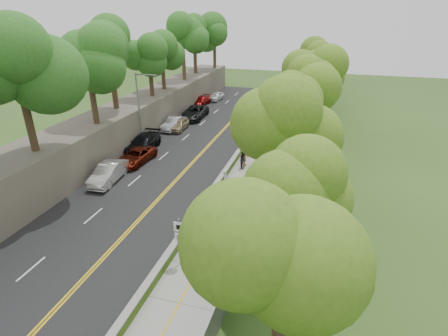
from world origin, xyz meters
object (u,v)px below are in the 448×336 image
(construction_barrel, at_px, (290,127))
(car_1, at_px, (108,173))
(streetlight, at_px, (141,105))
(concrete_block, at_px, (234,265))
(car_2, at_px, (136,156))
(painter_0, at_px, (209,215))
(person_far, at_px, (267,142))
(signpost, at_px, (179,236))

(construction_barrel, bearing_deg, car_1, -125.65)
(streetlight, distance_m, concrete_block, 22.77)
(streetlight, xyz_separation_m, construction_barrel, (14.76, 10.20, -4.15))
(construction_barrel, height_order, car_1, car_1)
(streetlight, bearing_deg, construction_barrel, 34.64)
(car_2, bearing_deg, streetlight, 112.52)
(construction_barrel, bearing_deg, painter_0, -97.00)
(person_far, bearing_deg, streetlight, 16.21)
(construction_barrel, xyz_separation_m, person_far, (-1.50, -7.71, 0.48))
(streetlight, height_order, car_2, streetlight)
(streetlight, height_order, painter_0, streetlight)
(streetlight, relative_size, signpost, 2.58)
(construction_barrel, height_order, car_2, car_2)
(signpost, xyz_separation_m, car_1, (-10.32, 8.29, -1.12))
(car_2, bearing_deg, painter_0, -35.86)
(signpost, relative_size, person_far, 1.69)
(painter_0, xyz_separation_m, person_far, (1.35, 15.49, -0.05))
(signpost, bearing_deg, person_far, 84.87)
(signpost, relative_size, concrete_block, 2.59)
(construction_barrel, distance_m, person_far, 7.87)
(streetlight, distance_m, person_far, 13.99)
(streetlight, relative_size, construction_barrel, 9.12)
(car_1, bearing_deg, construction_barrel, 49.01)
(signpost, distance_m, car_1, 13.29)
(signpost, relative_size, construction_barrel, 3.53)
(person_far, bearing_deg, construction_barrel, -95.45)
(concrete_block, xyz_separation_m, car_1, (-13.57, 8.10, 0.40))
(concrete_block, distance_m, person_far, 19.38)
(signpost, height_order, car_2, signpost)
(concrete_block, bearing_deg, person_far, 94.44)
(signpost, bearing_deg, painter_0, 84.31)
(signpost, bearing_deg, construction_barrel, 83.19)
(concrete_block, bearing_deg, painter_0, 126.68)
(car_2, height_order, painter_0, painter_0)
(car_2, bearing_deg, concrete_block, -39.39)
(car_1, xyz_separation_m, painter_0, (10.72, -4.28, 0.17))
(car_2, bearing_deg, signpost, -47.79)
(streetlight, bearing_deg, car_2, -71.32)
(signpost, xyz_separation_m, concrete_block, (3.25, 0.19, -1.51))
(streetlight, distance_m, construction_barrel, 18.42)
(construction_barrel, bearing_deg, streetlight, -145.36)
(concrete_block, distance_m, car_2, 18.26)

